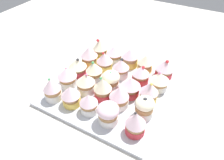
# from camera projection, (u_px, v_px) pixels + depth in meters

# --- Properties ---
(ground_plane) EXTENTS (1.80, 1.80, 0.03)m
(ground_plane) POSITION_uv_depth(u_px,v_px,m) (112.00, 92.00, 0.71)
(ground_plane) COLOR beige
(baking_tray) EXTENTS (0.38, 0.38, 0.01)m
(baking_tray) POSITION_uv_depth(u_px,v_px,m) (112.00, 88.00, 0.70)
(baking_tray) COLOR silver
(baking_tray) RESTS_ON ground_plane
(cupcake_0) EXTENTS (0.07, 0.07, 0.07)m
(cupcake_0) POSITION_uv_depth(u_px,v_px,m) (165.00, 68.00, 0.71)
(cupcake_0) COLOR #D1333D
(cupcake_0) RESTS_ON baking_tray
(cupcake_1) EXTENTS (0.06, 0.06, 0.07)m
(cupcake_1) POSITION_uv_depth(u_px,v_px,m) (145.00, 63.00, 0.74)
(cupcake_1) COLOR #EFC651
(cupcake_1) RESTS_ON baking_tray
(cupcake_2) EXTENTS (0.06, 0.06, 0.07)m
(cupcake_2) POSITION_uv_depth(u_px,v_px,m) (129.00, 57.00, 0.77)
(cupcake_2) COLOR #EFC651
(cupcake_2) RESTS_ON baking_tray
(cupcake_3) EXTENTS (0.06, 0.06, 0.07)m
(cupcake_3) POSITION_uv_depth(u_px,v_px,m) (114.00, 54.00, 0.79)
(cupcake_3) COLOR white
(cupcake_3) RESTS_ON baking_tray
(cupcake_4) EXTENTS (0.06, 0.06, 0.08)m
(cupcake_4) POSITION_uv_depth(u_px,v_px,m) (100.00, 48.00, 0.81)
(cupcake_4) COLOR #EFC651
(cupcake_4) RESTS_ON baking_tray
(cupcake_5) EXTENTS (0.06, 0.06, 0.07)m
(cupcake_5) POSITION_uv_depth(u_px,v_px,m) (160.00, 81.00, 0.66)
(cupcake_5) COLOR white
(cupcake_5) RESTS_ON baking_tray
(cupcake_6) EXTENTS (0.06, 0.06, 0.07)m
(cupcake_6) POSITION_uv_depth(u_px,v_px,m) (141.00, 74.00, 0.69)
(cupcake_6) COLOR #D1333D
(cupcake_6) RESTS_ON baking_tray
(cupcake_7) EXTENTS (0.06, 0.06, 0.08)m
(cupcake_7) POSITION_uv_depth(u_px,v_px,m) (120.00, 67.00, 0.72)
(cupcake_7) COLOR white
(cupcake_7) RESTS_ON baking_tray
(cupcake_8) EXTENTS (0.06, 0.06, 0.07)m
(cupcake_8) POSITION_uv_depth(u_px,v_px,m) (105.00, 61.00, 0.75)
(cupcake_8) COLOR #EFC651
(cupcake_8) RESTS_ON baking_tray
(cupcake_9) EXTENTS (0.06, 0.06, 0.08)m
(cupcake_9) POSITION_uv_depth(u_px,v_px,m) (89.00, 56.00, 0.77)
(cupcake_9) COLOR #EFC651
(cupcake_9) RESTS_ON baking_tray
(cupcake_10) EXTENTS (0.06, 0.06, 0.08)m
(cupcake_10) POSITION_uv_depth(u_px,v_px,m) (149.00, 92.00, 0.62)
(cupcake_10) COLOR #EFC651
(cupcake_10) RESTS_ON baking_tray
(cupcake_11) EXTENTS (0.06, 0.06, 0.07)m
(cupcake_11) POSITION_uv_depth(u_px,v_px,m) (130.00, 86.00, 0.64)
(cupcake_11) COLOR #D1333D
(cupcake_11) RESTS_ON baking_tray
(cupcake_12) EXTENTS (0.06, 0.06, 0.07)m
(cupcake_12) POSITION_uv_depth(u_px,v_px,m) (112.00, 80.00, 0.67)
(cupcake_12) COLOR white
(cupcake_12) RESTS_ON baking_tray
(cupcake_13) EXTENTS (0.06, 0.06, 0.08)m
(cupcake_13) POSITION_uv_depth(u_px,v_px,m) (94.00, 72.00, 0.69)
(cupcake_13) COLOR white
(cupcake_13) RESTS_ON baking_tray
(cupcake_14) EXTENTS (0.07, 0.07, 0.07)m
(cupcake_14) POSITION_uv_depth(u_px,v_px,m) (77.00, 67.00, 0.72)
(cupcake_14) COLOR #D1333D
(cupcake_14) RESTS_ON baking_tray
(cupcake_15) EXTENTS (0.06, 0.06, 0.07)m
(cupcake_15) POSITION_uv_depth(u_px,v_px,m) (144.00, 107.00, 0.58)
(cupcake_15) COLOR white
(cupcake_15) RESTS_ON baking_tray
(cupcake_16) EXTENTS (0.06, 0.06, 0.07)m
(cupcake_16) POSITION_uv_depth(u_px,v_px,m) (119.00, 97.00, 0.61)
(cupcake_16) COLOR white
(cupcake_16) RESTS_ON baking_tray
(cupcake_17) EXTENTS (0.06, 0.06, 0.08)m
(cupcake_17) POSITION_uv_depth(u_px,v_px,m) (102.00, 88.00, 0.63)
(cupcake_17) COLOR #D1333D
(cupcake_17) RESTS_ON baking_tray
(cupcake_18) EXTENTS (0.06, 0.06, 0.07)m
(cupcake_18) POSITION_uv_depth(u_px,v_px,m) (86.00, 83.00, 0.65)
(cupcake_18) COLOR white
(cupcake_18) RESTS_ON baking_tray
(cupcake_19) EXTENTS (0.07, 0.07, 0.07)m
(cupcake_19) POSITION_uv_depth(u_px,v_px,m) (67.00, 76.00, 0.68)
(cupcake_19) COLOR white
(cupcake_19) RESTS_ON baking_tray
(cupcake_20) EXTENTS (0.06, 0.06, 0.08)m
(cupcake_20) POSITION_uv_depth(u_px,v_px,m) (136.00, 123.00, 0.53)
(cupcake_20) COLOR #D1333D
(cupcake_20) RESTS_ON baking_tray
(cupcake_21) EXTENTS (0.06, 0.06, 0.07)m
(cupcake_21) POSITION_uv_depth(u_px,v_px,m) (108.00, 113.00, 0.56)
(cupcake_21) COLOR white
(cupcake_21) RESTS_ON baking_tray
(cupcake_22) EXTENTS (0.05, 0.05, 0.07)m
(cupcake_22) POSITION_uv_depth(u_px,v_px,m) (89.00, 103.00, 0.59)
(cupcake_22) COLOR white
(cupcake_22) RESTS_ON baking_tray
(cupcake_23) EXTENTS (0.06, 0.06, 0.07)m
(cupcake_23) POSITION_uv_depth(u_px,v_px,m) (71.00, 96.00, 0.61)
(cupcake_23) COLOR #EFC651
(cupcake_23) RESTS_ON baking_tray
(cupcake_24) EXTENTS (0.06, 0.06, 0.08)m
(cupcake_24) POSITION_uv_depth(u_px,v_px,m) (52.00, 89.00, 0.63)
(cupcake_24) COLOR white
(cupcake_24) RESTS_ON baking_tray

